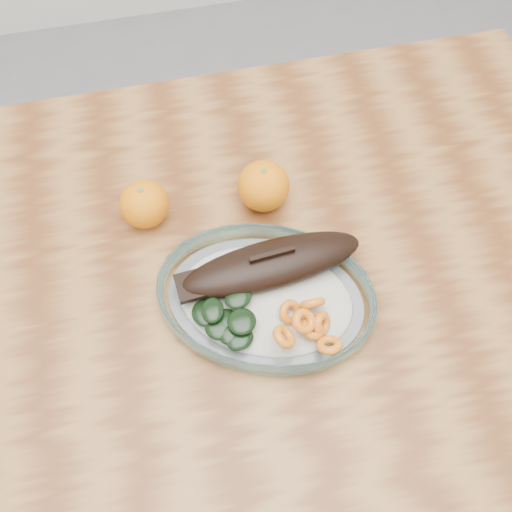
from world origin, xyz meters
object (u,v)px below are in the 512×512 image
Objects in this scene: orange_left at (144,204)px; plated_meal at (266,294)px; dining_table at (205,328)px; orange_right at (263,186)px.

plated_meal is at bearing -50.28° from orange_left.
orange_right is (0.12, 0.13, 0.14)m from dining_table.
plated_meal is at bearing -101.24° from orange_right.
dining_table is 0.22m from orange_right.
plated_meal reaches higher than orange_left.
plated_meal is (0.08, -0.02, 0.12)m from dining_table.
plated_meal reaches higher than dining_table.
orange_right is (0.17, -0.01, 0.00)m from orange_left.
orange_right reaches higher than orange_left.
orange_left is at bearing 177.82° from orange_right.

